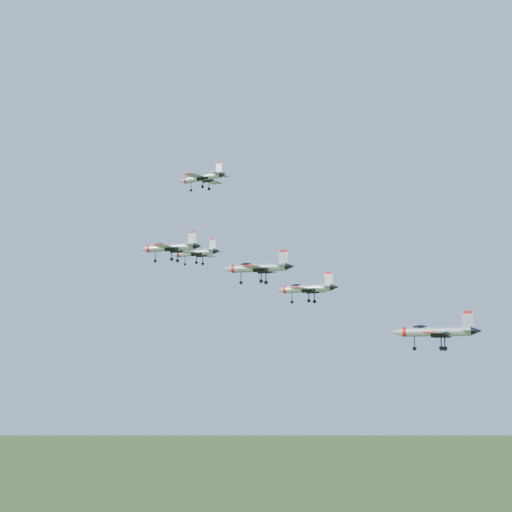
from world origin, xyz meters
The scene contains 6 objects.
jet_lead centered at (-22.32, 14.42, 147.91)m, with size 12.70×10.46×3.40m.
jet_left_high centered at (-14.11, 1.44, 129.68)m, with size 10.96×9.00×2.94m.
jet_right_high centered at (-6.58, -15.83, 127.83)m, with size 11.21×9.41×3.01m.
jet_left_low centered at (8.14, 2.96, 122.03)m, with size 12.02×9.88×3.22m.
jet_right_low centered at (7.13, -11.35, 124.15)m, with size 12.01×10.08×3.22m.
jet_trail centered at (31.10, -0.14, 114.26)m, with size 13.70×11.35×3.66m.
Camera 1 is at (64.03, -104.40, 110.64)m, focal length 50.00 mm.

